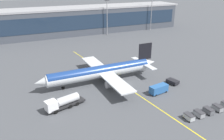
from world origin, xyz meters
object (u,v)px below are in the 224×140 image
(lavatory_truck, at_px, (158,89))
(baggage_cart_2, at_px, (209,111))
(baggage_cart_3, at_px, (218,108))
(fuel_tanker, at_px, (63,102))
(baggage_cart_1, at_px, (199,114))
(pushback_tug, at_px, (172,81))
(main_airliner, at_px, (101,72))
(baggage_cart_0, at_px, (189,117))

(lavatory_truck, bearing_deg, baggage_cart_2, -70.94)
(baggage_cart_2, distance_m, baggage_cart_3, 3.20)
(fuel_tanker, height_order, baggage_cart_2, fuel_tanker)
(lavatory_truck, distance_m, baggage_cart_2, 15.27)
(baggage_cart_1, bearing_deg, fuel_tanker, 148.69)
(fuel_tanker, relative_size, baggage_cart_1, 4.15)
(baggage_cart_1, bearing_deg, pushback_tug, 70.87)
(fuel_tanker, relative_size, pushback_tug, 2.62)
(baggage_cart_3, bearing_deg, fuel_tanker, 153.55)
(lavatory_truck, bearing_deg, main_airliner, 130.52)
(pushback_tug, xyz_separation_m, baggage_cart_3, (0.16, -17.92, -0.07))
(fuel_tanker, height_order, baggage_cart_3, fuel_tanker)
(pushback_tug, xyz_separation_m, lavatory_truck, (-8.02, -3.53, 0.57))
(fuel_tanker, relative_size, baggage_cart_0, 4.15)
(pushback_tug, relative_size, baggage_cart_1, 1.59)
(main_airliner, bearing_deg, pushback_tug, -28.12)
(fuel_tanker, relative_size, lavatory_truck, 1.82)
(pushback_tug, distance_m, baggage_cart_3, 17.92)
(main_airliner, height_order, lavatory_truck, main_airliner)
(main_airliner, distance_m, baggage_cart_2, 33.73)
(baggage_cart_1, bearing_deg, baggage_cart_3, 0.63)
(baggage_cart_1, xyz_separation_m, baggage_cart_3, (6.40, 0.07, 0.00))
(fuel_tanker, bearing_deg, pushback_tug, 0.16)
(baggage_cart_0, bearing_deg, fuel_tanker, 145.64)
(main_airliner, bearing_deg, baggage_cart_2, -59.04)
(main_airliner, height_order, baggage_cart_3, main_airliner)
(baggage_cart_2, bearing_deg, baggage_cart_1, -179.37)
(baggage_cart_0, distance_m, baggage_cart_3, 9.60)
(lavatory_truck, xyz_separation_m, baggage_cart_2, (4.98, -14.42, -0.64))
(lavatory_truck, distance_m, baggage_cart_0, 14.58)
(baggage_cart_1, distance_m, baggage_cart_2, 3.20)
(baggage_cart_1, bearing_deg, lavatory_truck, 97.04)
(lavatory_truck, bearing_deg, pushback_tug, 23.75)
(main_airliner, relative_size, fuel_tanker, 3.77)
(baggage_cart_1, bearing_deg, baggage_cart_2, 0.63)
(pushback_tug, bearing_deg, lavatory_truck, -156.25)
(main_airliner, distance_m, baggage_cart_0, 31.00)
(main_airliner, relative_size, pushback_tug, 9.85)
(fuel_tanker, bearing_deg, baggage_cart_2, -28.69)
(baggage_cart_0, bearing_deg, baggage_cart_1, 0.63)
(fuel_tanker, xyz_separation_m, baggage_cart_3, (35.81, -17.81, -0.96))
(pushback_tug, bearing_deg, main_airliner, 151.88)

